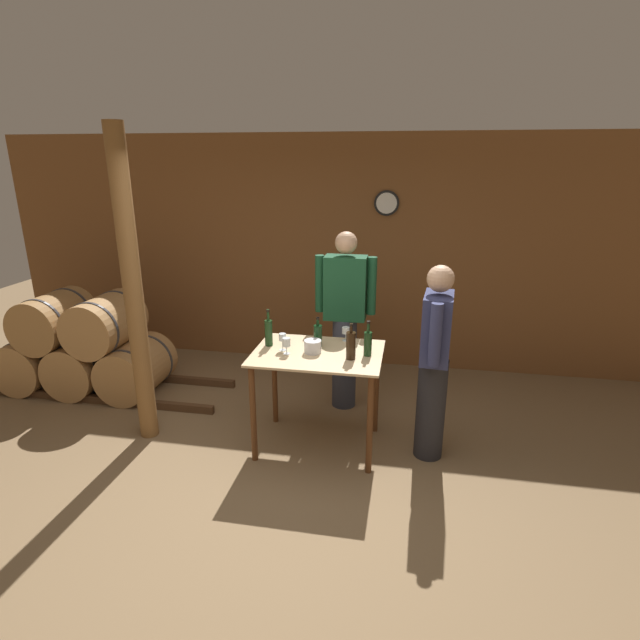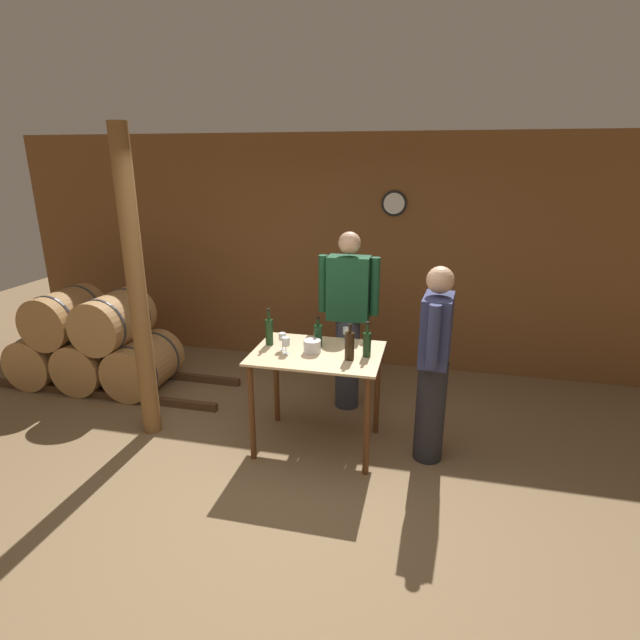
% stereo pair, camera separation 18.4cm
% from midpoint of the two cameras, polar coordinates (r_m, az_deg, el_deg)
% --- Properties ---
extents(ground_plane, '(14.00, 14.00, 0.00)m').
position_cam_midpoint_polar(ground_plane, '(3.92, -6.00, -20.27)').
color(ground_plane, brown).
extents(back_wall, '(8.40, 0.08, 2.70)m').
position_cam_midpoint_polar(back_wall, '(5.93, 1.30, 7.61)').
color(back_wall, brown).
rests_on(back_wall, ground_plane).
extents(barrel_rack, '(3.15, 0.76, 1.07)m').
position_cam_midpoint_polar(barrel_rack, '(5.99, -26.20, -2.92)').
color(barrel_rack, '#4C331E').
rests_on(barrel_rack, ground_plane).
extents(tasting_table, '(1.08, 0.78, 0.88)m').
position_cam_midpoint_polar(tasting_table, '(4.23, -1.50, -5.71)').
color(tasting_table, '#D1B284').
rests_on(tasting_table, ground_plane).
extents(wooden_post, '(0.16, 0.16, 2.70)m').
position_cam_midpoint_polar(wooden_post, '(4.51, -21.68, 2.94)').
color(wooden_post, brown).
rests_on(wooden_post, ground_plane).
extents(wine_bottle_far_left, '(0.07, 0.07, 0.32)m').
position_cam_midpoint_polar(wine_bottle_far_left, '(4.31, -7.12, -1.35)').
color(wine_bottle_far_left, '#193819').
rests_on(wine_bottle_far_left, tasting_table).
extents(wine_bottle_left, '(0.07, 0.07, 0.26)m').
position_cam_midpoint_polar(wine_bottle_left, '(4.26, -1.49, -1.75)').
color(wine_bottle_left, black).
rests_on(wine_bottle_left, tasting_table).
extents(wine_bottle_center, '(0.08, 0.08, 0.30)m').
position_cam_midpoint_polar(wine_bottle_center, '(3.99, 2.24, -2.88)').
color(wine_bottle_center, black).
rests_on(wine_bottle_center, tasting_table).
extents(wine_bottle_right, '(0.07, 0.07, 0.30)m').
position_cam_midpoint_polar(wine_bottle_right, '(4.07, 4.20, -2.60)').
color(wine_bottle_right, '#193819').
rests_on(wine_bottle_right, tasting_table).
extents(wine_glass_near_left, '(0.06, 0.06, 0.15)m').
position_cam_midpoint_polar(wine_glass_near_left, '(4.19, -5.58, -2.07)').
color(wine_glass_near_left, silver).
rests_on(wine_glass_near_left, tasting_table).
extents(wine_glass_near_center, '(0.07, 0.07, 0.14)m').
position_cam_midpoint_polar(wine_glass_near_center, '(4.11, -5.14, -2.61)').
color(wine_glass_near_center, silver).
rests_on(wine_glass_near_center, tasting_table).
extents(wine_glass_near_right, '(0.07, 0.07, 0.13)m').
position_cam_midpoint_polar(wine_glass_near_right, '(4.39, 1.76, -1.26)').
color(wine_glass_near_right, silver).
rests_on(wine_glass_near_right, tasting_table).
extents(ice_bucket, '(0.14, 0.14, 0.11)m').
position_cam_midpoint_polar(ice_bucket, '(4.14, -2.11, -3.05)').
color(ice_bucket, silver).
rests_on(ice_bucket, tasting_table).
extents(person_host, '(0.59, 0.24, 1.78)m').
position_cam_midpoint_polar(person_host, '(4.86, 1.79, 0.30)').
color(person_host, '#333847').
rests_on(person_host, ground_plane).
extents(person_visitor_with_scarf, '(0.25, 0.59, 1.65)m').
position_cam_midpoint_polar(person_visitor_with_scarf, '(4.11, 11.69, -4.54)').
color(person_visitor_with_scarf, '#232328').
rests_on(person_visitor_with_scarf, ground_plane).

